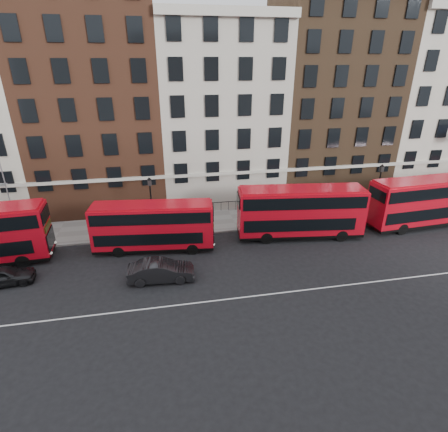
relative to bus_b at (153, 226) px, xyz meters
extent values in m
plane|color=black|center=(7.79, -5.87, -2.23)|extent=(120.00, 120.00, 0.00)
cube|color=gray|center=(7.79, 4.63, -2.16)|extent=(80.00, 5.00, 0.15)
cube|color=gray|center=(7.79, 2.13, -2.15)|extent=(80.00, 0.30, 0.16)
cube|color=white|center=(7.79, -7.87, -2.23)|extent=(70.00, 0.12, 0.01)
cube|color=brown|center=(-5.01, 12.13, 8.77)|extent=(12.80, 10.00, 22.00)
cube|color=#B9B3A3|center=(7.79, 12.13, 7.27)|extent=(12.80, 10.00, 19.00)
cube|color=beige|center=(7.79, 6.88, 16.37)|extent=(12.80, 0.50, 0.80)
cube|color=brown|center=(20.59, 12.13, 8.27)|extent=(12.80, 10.00, 21.00)
cube|color=beige|center=(33.39, 12.13, 7.77)|extent=(12.80, 10.00, 20.00)
cube|color=black|center=(-8.12, 0.36, -0.58)|extent=(0.24, 2.34, 1.38)
cube|color=black|center=(-8.12, 0.36, 0.55)|extent=(0.22, 2.02, 0.45)
cylinder|color=black|center=(-10.04, -0.96, -1.70)|extent=(1.08, 0.37, 1.06)
cylinder|color=black|center=(-10.20, 1.42, -1.70)|extent=(1.08, 0.37, 1.06)
cube|color=red|center=(0.03, 0.00, -0.05)|extent=(10.04, 3.45, 3.70)
cube|color=black|center=(0.03, 0.00, -1.79)|extent=(10.05, 3.49, 0.22)
cube|color=black|center=(-0.25, 0.03, -0.69)|extent=(8.93, 3.40, 0.98)
cube|color=black|center=(0.03, 0.00, 1.10)|extent=(9.68, 3.48, 0.94)
cube|color=red|center=(0.03, 0.00, 1.84)|extent=(9.74, 3.23, 0.17)
cube|color=black|center=(4.96, -0.57, -0.78)|extent=(0.31, 2.06, 1.22)
cube|color=black|center=(4.96, -0.57, 0.22)|extent=(0.28, 1.78, 0.39)
cylinder|color=black|center=(3.08, -1.41, -1.76)|extent=(0.96, 0.37, 0.94)
cylinder|color=black|center=(3.32, 0.67, -1.76)|extent=(0.96, 0.37, 0.94)
cylinder|color=black|center=(-2.88, -0.72, -1.76)|extent=(0.96, 0.37, 0.94)
cylinder|color=black|center=(-2.64, 1.36, -1.76)|extent=(0.96, 0.37, 0.94)
cube|color=red|center=(12.92, 0.00, 0.21)|extent=(11.27, 3.95, 4.15)
cube|color=black|center=(12.92, 0.00, -1.74)|extent=(11.28, 3.99, 0.25)
cube|color=black|center=(12.61, 0.03, -0.50)|extent=(10.03, 3.88, 1.10)
cube|color=black|center=(12.92, 0.00, 1.50)|extent=(10.87, 3.98, 1.05)
cube|color=red|center=(12.92, 0.00, 2.34)|extent=(10.93, 3.70, 0.19)
cube|color=black|center=(18.44, -0.68, -0.60)|extent=(0.36, 2.30, 1.37)
cube|color=black|center=(18.44, -0.68, 0.52)|extent=(0.33, 1.99, 0.44)
cylinder|color=black|center=(16.32, -1.61, -1.71)|extent=(1.08, 0.42, 1.05)
cylinder|color=black|center=(16.61, 0.73, -1.71)|extent=(1.08, 0.42, 1.05)
cylinder|color=black|center=(9.65, -0.79, -1.71)|extent=(1.08, 0.42, 1.05)
cylinder|color=black|center=(9.93, 1.55, -1.71)|extent=(1.08, 0.42, 1.05)
cube|color=red|center=(25.59, 0.00, 0.26)|extent=(11.38, 3.41, 4.22)
cube|color=black|center=(25.59, 0.00, -1.73)|extent=(11.38, 3.45, 0.26)
cube|color=black|center=(25.27, -0.02, -0.47)|extent=(10.11, 3.41, 1.12)
cube|color=black|center=(25.59, 0.00, 1.57)|extent=(10.96, 3.46, 1.07)
cube|color=red|center=(25.59, 0.00, 2.42)|extent=(11.05, 3.17, 0.19)
cylinder|color=black|center=(29.14, 1.43, -1.70)|extent=(1.09, 0.37, 1.07)
cylinder|color=black|center=(22.47, -1.41, -1.70)|extent=(1.09, 0.37, 1.07)
cylinder|color=black|center=(22.31, 0.98, -1.70)|extent=(1.09, 0.37, 1.07)
imported|color=black|center=(-10.61, -3.17, -1.53)|extent=(4.29, 2.14, 1.41)
imported|color=#232326|center=(0.45, -4.75, -1.44)|extent=(4.88, 1.95, 1.58)
cylinder|color=black|center=(-0.05, 3.04, 0.22)|extent=(0.14, 0.14, 4.60)
cylinder|color=black|center=(-0.05, 3.04, -1.78)|extent=(0.32, 0.32, 0.60)
cube|color=#262626|center=(-0.05, 3.04, 2.77)|extent=(0.32, 0.32, 0.55)
cone|color=black|center=(-0.05, 3.04, 3.12)|extent=(0.44, 0.44, 0.25)
cylinder|color=black|center=(22.40, 3.06, 0.22)|extent=(0.14, 0.14, 4.60)
cylinder|color=black|center=(22.40, 3.06, -1.78)|extent=(0.32, 0.32, 0.60)
cube|color=#262626|center=(22.40, 3.06, 2.77)|extent=(0.32, 0.32, 0.55)
cone|color=black|center=(22.40, 3.06, 3.12)|extent=(0.44, 0.44, 0.25)
camera|label=1|loc=(0.92, -26.70, 12.46)|focal=28.00mm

